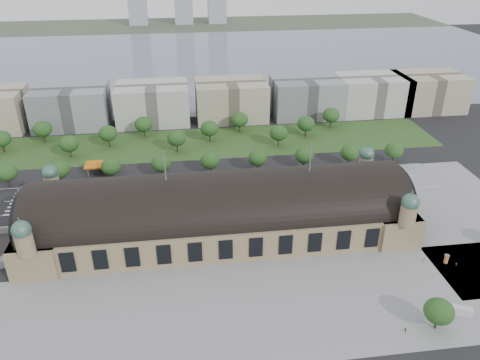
{
  "coord_description": "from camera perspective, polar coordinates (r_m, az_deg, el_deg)",
  "views": [
    {
      "loc": [
        -13.25,
        -156.61,
        106.85
      ],
      "look_at": [
        10.35,
        18.33,
        14.0
      ],
      "focal_mm": 35.0,
      "sensor_mm": 36.0,
      "label": 1
    }
  ],
  "objects": [
    {
      "name": "tree_belt_9",
      "position": [
        264.8,
        4.73,
        5.74
      ],
      "size": [
        10.4,
        10.4,
        12.48
      ],
      "color": "#2D2116",
      "rests_on": "ground"
    },
    {
      "name": "tree_plaza_s",
      "position": [
        157.19,
        23.09,
        -14.52
      ],
      "size": [
        9.0,
        9.0,
        10.64
      ],
      "color": "#2D2116",
      "rests_on": "ground"
    },
    {
      "name": "plaza_east",
      "position": [
        222.39,
        25.14,
        -3.89
      ],
      "size": [
        56.0,
        100.0,
        0.12
      ],
      "primitive_type": "cube",
      "color": "gray",
      "rests_on": "ground"
    },
    {
      "name": "traffic_car_5",
      "position": [
        234.45,
        4.04,
        0.76
      ],
      "size": [
        4.52,
        1.83,
        1.46
      ],
      "primitive_type": "imported",
      "rotation": [
        0.0,
        0.0,
        1.63
      ],
      "color": "slate",
      "rests_on": "ground"
    },
    {
      "name": "tree_row_8",
      "position": [
        247.16,
        13.23,
        3.25
      ],
      "size": [
        9.6,
        9.6,
        11.52
      ],
      "color": "#2D2116",
      "rests_on": "ground"
    },
    {
      "name": "tree_belt_6",
      "position": [
        259.2,
        -7.74,
        5.07
      ],
      "size": [
        10.4,
        10.4,
        12.48
      ],
      "color": "#2D2116",
      "rests_on": "ground"
    },
    {
      "name": "tree_belt_8",
      "position": [
        283.72,
        -0.06,
        7.36
      ],
      "size": [
        10.4,
        10.4,
        12.48
      ],
      "color": "#2D2116",
      "rests_on": "ground"
    },
    {
      "name": "tree_row_2",
      "position": [
        239.32,
        -21.13,
        1.21
      ],
      "size": [
        9.6,
        9.6,
        11.52
      ],
      "color": "#2D2116",
      "rests_on": "ground"
    },
    {
      "name": "far_shore",
      "position": [
        663.4,
        -6.78,
        18.3
      ],
      "size": [
        700.0,
        120.0,
        0.14
      ],
      "primitive_type": "cube",
      "color": "#44513D",
      "rests_on": "ground"
    },
    {
      "name": "tree_belt_2",
      "position": [
        292.32,
        -22.92,
        5.75
      ],
      "size": [
        10.4,
        10.4,
        12.48
      ],
      "color": "#2D2116",
      "rests_on": "ground"
    },
    {
      "name": "ground",
      "position": [
        190.05,
        -2.37,
        -6.49
      ],
      "size": [
        900.0,
        900.0,
        0.0
      ],
      "primitive_type": "plane",
      "color": "black",
      "rests_on": "ground"
    },
    {
      "name": "parked_car_6",
      "position": [
        207.22,
        -9.99,
        -3.51
      ],
      "size": [
        5.96,
        4.27,
        1.6
      ],
      "primitive_type": "imported",
      "rotation": [
        0.0,
        0.0,
        -1.16
      ],
      "color": "black",
      "rests_on": "ground"
    },
    {
      "name": "office_6",
      "position": [
        330.63,
        15.75,
        10.04
      ],
      "size": [
        45.0,
        32.0,
        24.0
      ],
      "primitive_type": "cube",
      "color": "#B8B5AE",
      "rests_on": "ground"
    },
    {
      "name": "traffic_car_2",
      "position": [
        228.98,
        -21.1,
        -1.91
      ],
      "size": [
        5.29,
        2.98,
        1.4
      ],
      "primitive_type": "imported",
      "rotation": [
        0.0,
        0.0,
        -1.43
      ],
      "color": "black",
      "rests_on": "ground"
    },
    {
      "name": "tree_belt_7",
      "position": [
        270.8,
        -3.74,
        6.29
      ],
      "size": [
        10.4,
        10.4,
        12.48
      ],
      "color": "#2D2116",
      "rests_on": "ground"
    },
    {
      "name": "station",
      "position": [
        184.47,
        -2.43,
        -3.85
      ],
      "size": [
        150.0,
        48.4,
        44.3
      ],
      "color": "#917C5A",
      "rests_on": "ground"
    },
    {
      "name": "parked_car_0",
      "position": [
        220.25,
        -23.89,
        -3.7
      ],
      "size": [
        4.44,
        3.97,
        1.46
      ],
      "primitive_type": "imported",
      "rotation": [
        0.0,
        0.0,
        -0.9
      ],
      "color": "black",
      "rests_on": "ground"
    },
    {
      "name": "tree_belt_1",
      "position": [
        287.44,
        -27.09,
        4.5
      ],
      "size": [
        10.4,
        10.4,
        12.48
      ],
      "color": "#2D2116",
      "rests_on": "ground"
    },
    {
      "name": "tree_belt_10",
      "position": [
        280.06,
        8.05,
        6.81
      ],
      "size": [
        10.4,
        10.4,
        12.48
      ],
      "color": "#2D2116",
      "rests_on": "ground"
    },
    {
      "name": "parked_car_3",
      "position": [
        215.27,
        -20.64,
        -3.75
      ],
      "size": [
        4.83,
        4.45,
        1.6
      ],
      "primitive_type": "imported",
      "rotation": [
        0.0,
        0.0,
        -0.88
      ],
      "color": "#585B60",
      "rests_on": "ground"
    },
    {
      "name": "parked_car_2",
      "position": [
        214.2,
        -17.54,
        -3.38
      ],
      "size": [
        5.43,
        4.94,
        1.52
      ],
      "primitive_type": "imported",
      "rotation": [
        0.0,
        0.0,
        -0.9
      ],
      "color": "#1C1B4E",
      "rests_on": "ground"
    },
    {
      "name": "tree_row_4",
      "position": [
        232.24,
        -9.59,
        1.98
      ],
      "size": [
        9.6,
        9.6,
        11.52
      ],
      "color": "#2D2116",
      "rests_on": "ground"
    },
    {
      "name": "tree_row_6",
      "position": [
        234.97,
        2.17,
        2.69
      ],
      "size": [
        9.6,
        9.6,
        11.52
      ],
      "color": "#2D2116",
      "rests_on": "ground"
    },
    {
      "name": "office_3",
      "position": [
        305.21,
        -10.58,
        9.17
      ],
      "size": [
        45.0,
        32.0,
        24.0
      ],
      "primitive_type": "cube",
      "color": "#B8B5AE",
      "rests_on": "ground"
    },
    {
      "name": "advertising_column",
      "position": [
        188.97,
        23.85,
        -8.79
      ],
      "size": [
        1.82,
        1.82,
        3.45
      ],
      "color": "#B33F2C",
      "rests_on": "ground"
    },
    {
      "name": "tree_row_3",
      "position": [
        234.58,
        -15.45,
        1.6
      ],
      "size": [
        9.6,
        9.6,
        11.52
      ],
      "color": "#2D2116",
      "rests_on": "ground"
    },
    {
      "name": "office_4",
      "position": [
        306.56,
        -1.09,
        9.72
      ],
      "size": [
        45.0,
        32.0,
        24.0
      ],
      "primitive_type": "cube",
      "color": "#B0A48B",
      "rests_on": "ground"
    },
    {
      "name": "traffic_car_3",
      "position": [
        230.54,
        -7.94,
        0.04
      ],
      "size": [
        5.11,
        2.49,
        1.43
      ],
      "primitive_type": "imported",
      "rotation": [
        0.0,
        0.0,
        1.67
      ],
      "color": "maroon",
      "rests_on": "ground"
    },
    {
      "name": "pedestrian_0",
      "position": [
        186.52,
        21.52,
        -9.15
      ],
      "size": [
        0.89,
        0.6,
        1.68
      ],
      "primitive_type": "imported",
      "rotation": [
        0.0,
        0.0,
        -0.17
      ],
      "color": "gray",
      "rests_on": "ground"
    },
    {
      "name": "tree_row_9",
      "position": [
        256.43,
        18.27,
        3.47
      ],
      "size": [
        9.6,
        9.6,
        11.52
      ],
      "color": "#2D2116",
      "rests_on": "ground"
    },
    {
      "name": "bus_east",
      "position": [
        218.85,
        2.51,
        -1.07
      ],
      "size": [
        10.58,
        3.01,
        2.92
      ],
      "primitive_type": "imported",
      "rotation": [
        0.0,
        0.0,
        1.52
      ],
      "color": "beige",
      "rests_on": "ground"
    },
    {
      "name": "parked_car_4",
      "position": [
        210.41,
        -12.39,
        -3.27
      ],
      "size": [
        4.5,
        3.08,
        1.41
      ],
      "primitive_type": "imported",
      "rotation": [
        0.0,
        0.0,
        -1.16
      ],
      "color": "white",
      "rests_on": "ground"
    },
    {
      "name": "parked_car_5",
      "position": [
        208.78,
        -13.33,
        -3.63
      ],
      "size": [
        5.99,
        5.5,
        1.55
      ],
      "primitive_type": "imported",
      "rotation": [
        0.0,
        0.0,
        -0.9
      ],
      "color": "gray",
      "rests_on": "ground"
    },
    {
      "name": "pedestrian_4",
      "position": [
        156.65,
        19.48,
        -16.9
      ],
      "size": [
        1.07,
        0.88,
        1.54
      ],
      "primitive_type": "imported",
      "rotation": [
        0.0,
        0.0,
        3.69
      ],
      "color": "gray",
      "rests_on": "ground"
    },
    {
      "name": "office_2",
      "position": [
        311.97,
        -19.87,
        8.39
      ],
      "size": [
        45.0,
        32.0,
        24.0
      ],
      "primitive_type": "cube",
      "color": "gray",
      "rests_on": "ground"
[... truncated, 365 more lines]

